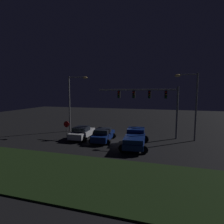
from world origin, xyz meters
TOP-DOWN VIEW (x-y plane):
  - ground_plane at (0.00, 0.00)m, footprint 80.00×80.00m
  - grass_median at (0.00, -9.90)m, footprint 25.08×7.05m
  - pickup_truck at (2.37, -1.97)m, footprint 3.16×5.54m
  - car_sedan at (-1.64, -0.79)m, footprint 2.62×4.48m
  - car_sedan_far at (-4.63, -0.34)m, footprint 2.54×4.44m
  - traffic_signal_gantry at (3.41, 2.75)m, footprint 10.32×0.56m
  - street_lamp_left at (-7.57, 3.03)m, footprint 3.04×0.44m
  - street_lamp_right at (8.31, 2.36)m, footprint 2.66×0.44m
  - stop_sign at (-6.35, -1.13)m, footprint 0.76×0.08m

SIDE VIEW (x-z plane):
  - ground_plane at x=0.00m, z-range 0.00..0.00m
  - grass_median at x=0.00m, z-range 0.00..0.10m
  - car_sedan at x=-1.64m, z-range -0.02..1.49m
  - car_sedan_far at x=-4.63m, z-range -0.02..1.49m
  - pickup_truck at x=2.37m, z-range 0.10..1.90m
  - stop_sign at x=-6.35m, z-range 0.45..2.68m
  - traffic_signal_gantry at x=3.41m, z-range 1.78..8.28m
  - street_lamp_right at x=8.31m, z-range 1.06..9.08m
  - street_lamp_left at x=-7.57m, z-range 1.09..9.16m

